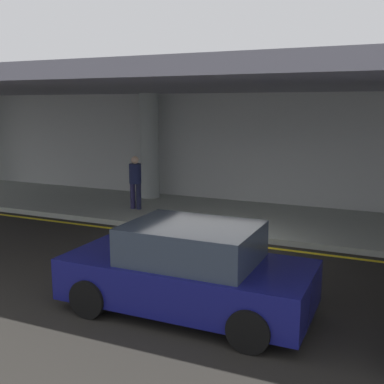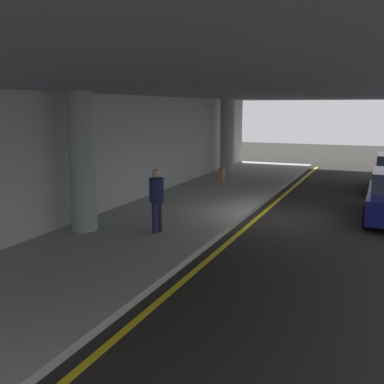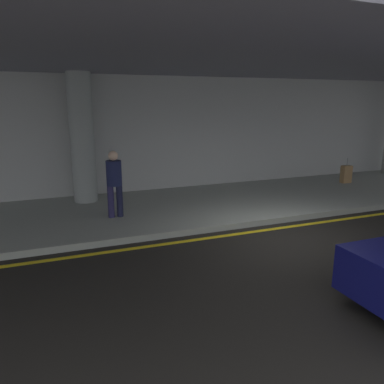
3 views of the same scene
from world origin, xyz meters
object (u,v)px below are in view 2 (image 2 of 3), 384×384
at_px(traveler_with_luggage, 157,196).
at_px(suitcase_upright_primary, 221,175).
at_px(support_column_center, 227,136).
at_px(support_column_left_mid, 82,162).

distance_m(traveler_with_luggage, suitcase_upright_primary, 8.56).
bearing_deg(support_column_center, support_column_left_mid, 180.00).
height_order(support_column_left_mid, traveler_with_luggage, support_column_left_mid).
height_order(support_column_center, traveler_with_luggage, support_column_center).
relative_size(support_column_center, suitcase_upright_primary, 4.06).
distance_m(support_column_left_mid, traveler_with_luggage, 2.16).
height_order(support_column_center, suitcase_upright_primary, support_column_center).
distance_m(support_column_left_mid, support_column_center, 12.00).
bearing_deg(suitcase_upright_primary, traveler_with_luggage, 162.99).
height_order(support_column_left_mid, support_column_center, same).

